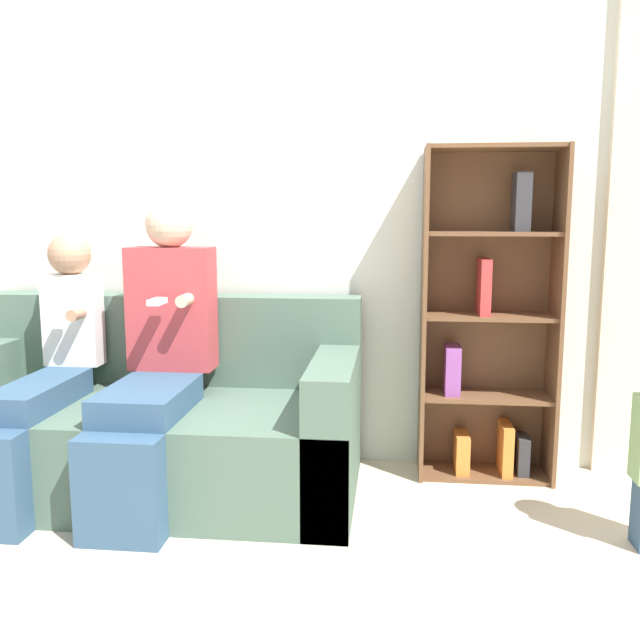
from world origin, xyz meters
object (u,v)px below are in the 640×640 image
Objects in this scene: couch at (153,426)px; child_seated at (46,367)px; adult_seated at (157,351)px; bookshelf at (488,324)px.

child_seated is (-0.41, -0.12, 0.28)m from couch.
adult_seated is 1.13× the size of child_seated.
adult_seated reaches higher than child_seated.
adult_seated is at bearing -163.36° from bookshelf.
adult_seated is 0.48m from child_seated.
couch is 0.51m from child_seated.
adult_seated is at bearing -54.14° from couch.
child_seated reaches higher than couch.
couch is at bearing -167.37° from bookshelf.
adult_seated is 0.84× the size of bookshelf.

